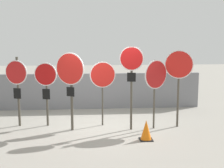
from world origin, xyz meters
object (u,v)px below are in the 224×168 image
at_px(stop_sign_0, 17,80).
at_px(stop_sign_5, 156,78).
at_px(stop_sign_4, 132,69).
at_px(stop_sign_1, 46,81).
at_px(stop_sign_3, 103,78).
at_px(stop_sign_6, 179,70).
at_px(stop_sign_2, 70,76).
at_px(traffic_cone_0, 146,130).

relative_size(stop_sign_0, stop_sign_5, 1.03).
height_order(stop_sign_4, stop_sign_5, stop_sign_4).
bearing_deg(stop_sign_1, stop_sign_3, 8.97).
bearing_deg(stop_sign_5, stop_sign_1, 138.76).
bearing_deg(stop_sign_3, stop_sign_1, 169.04).
bearing_deg(stop_sign_6, stop_sign_3, -167.44).
distance_m(stop_sign_4, stop_sign_6, 1.49).
height_order(stop_sign_2, stop_sign_4, stop_sign_4).
bearing_deg(stop_sign_0, stop_sign_3, 17.62).
distance_m(stop_sign_4, stop_sign_5, 0.79).
xyz_separation_m(stop_sign_1, stop_sign_3, (1.75, -0.09, 0.10)).
relative_size(stop_sign_5, traffic_cone_0, 3.77).
distance_m(stop_sign_3, traffic_cone_0, 2.22).
bearing_deg(stop_sign_1, stop_sign_5, 2.53).
height_order(stop_sign_0, stop_sign_5, stop_sign_0).
bearing_deg(stop_sign_6, stop_sign_0, -164.80).
relative_size(stop_sign_2, traffic_cone_0, 4.19).
bearing_deg(stop_sign_4, stop_sign_5, 15.97).
relative_size(stop_sign_3, stop_sign_5, 0.96).
relative_size(stop_sign_0, stop_sign_6, 0.91).
distance_m(stop_sign_2, stop_sign_5, 2.54).
bearing_deg(stop_sign_4, stop_sign_0, -179.25).
distance_m(stop_sign_0, stop_sign_4, 3.54).
relative_size(stop_sign_1, stop_sign_6, 0.84).
xyz_separation_m(stop_sign_4, stop_sign_6, (1.47, 0.19, -0.06)).
distance_m(stop_sign_1, traffic_cone_0, 3.45).
bearing_deg(stop_sign_2, stop_sign_0, -168.47).
distance_m(stop_sign_1, stop_sign_5, 3.36).
bearing_deg(traffic_cone_0, stop_sign_4, 106.87).
bearing_deg(stop_sign_6, stop_sign_1, -165.23).
xyz_separation_m(stop_sign_3, stop_sign_5, (1.57, -0.46, 0.04)).
bearing_deg(stop_sign_4, stop_sign_3, 159.55).
xyz_separation_m(stop_sign_0, stop_sign_2, (1.67, -0.56, 0.18)).
bearing_deg(stop_sign_4, stop_sign_2, -171.67).
bearing_deg(stop_sign_1, stop_sign_6, 6.04).
relative_size(stop_sign_2, stop_sign_4, 0.93).
relative_size(stop_sign_1, stop_sign_3, 0.99).
xyz_separation_m(stop_sign_1, stop_sign_4, (2.57, -0.61, 0.41)).
xyz_separation_m(stop_sign_3, stop_sign_6, (2.30, -0.33, 0.25)).
distance_m(stop_sign_0, stop_sign_5, 4.25).
bearing_deg(traffic_cone_0, stop_sign_2, 153.38).
bearing_deg(stop_sign_0, stop_sign_2, 2.21).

